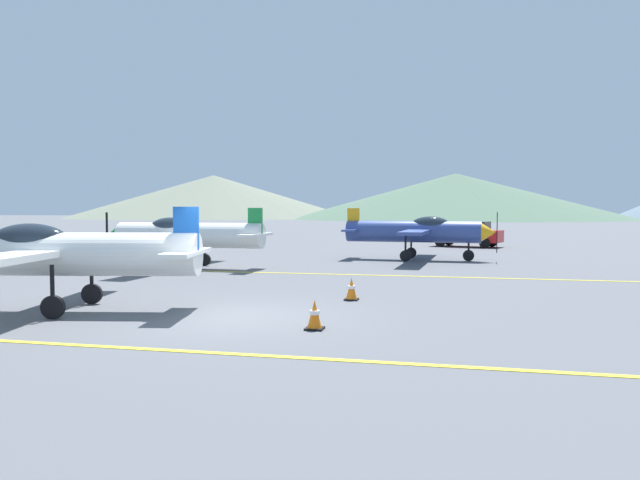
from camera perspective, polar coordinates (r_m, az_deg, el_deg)
ground_plane at (r=13.32m, az=-8.49°, el=-7.36°), size 400.00×400.00×0.00m
apron_line_near at (r=10.47m, az=-14.89°, el=-10.25°), size 80.00×0.16×0.01m
apron_line_far at (r=21.74m, az=-0.04°, el=-3.31°), size 80.00×0.16×0.01m
airplane_near at (r=15.11m, az=-24.38°, el=-1.11°), size 7.15×8.17×2.45m
airplane_mid at (r=24.66m, az=-13.09°, el=0.56°), size 7.08×8.16×2.45m
airplane_far at (r=28.13m, az=9.49°, el=0.88°), size 7.10×8.17×2.45m
car_sedan at (r=38.72m, az=14.03°, el=0.61°), size 4.65×3.04×1.62m
traffic_cone_front at (r=11.77m, az=-0.53°, el=-7.28°), size 0.36×0.36×0.59m
traffic_cone_side at (r=15.54m, az=3.06°, el=-4.78°), size 0.36×0.36×0.59m
hill_left at (r=174.04m, az=-10.26°, el=4.16°), size 81.76×81.76×12.28m
hill_centerleft at (r=153.78m, az=12.97°, el=4.15°), size 84.26×84.26×11.52m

